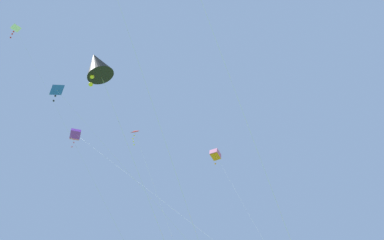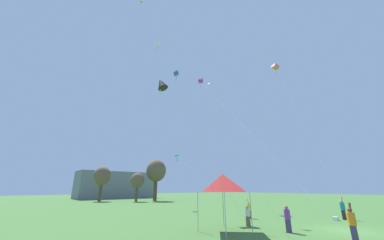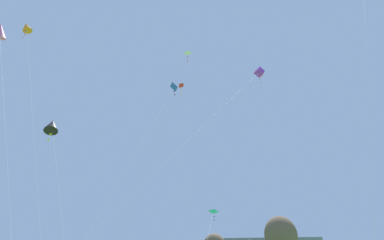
# 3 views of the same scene
# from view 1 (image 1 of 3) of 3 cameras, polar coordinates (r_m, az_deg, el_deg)

# --- Properties ---
(kite_white_delta_1) EXTENTS (1.60, 18.84, 29.01)m
(kite_white_delta_1) POSITION_cam_1_polar(r_m,az_deg,el_deg) (36.11, -25.20, 12.33)
(kite_white_delta_1) COLOR silver
(kite_white_delta_1) RESTS_ON ground
(kite_pink_box_2) EXTENTS (8.25, 9.64, 24.17)m
(kite_pink_box_2) POSITION_cam_1_polar(r_m,az_deg,el_deg) (38.77, 3.60, -5.31)
(kite_pink_box_2) COLOR silver
(kite_pink_box_2) RESTS_ON ground
(kite_red_delta_3) EXTENTS (2.71, 7.11, 16.61)m
(kite_red_delta_3) POSITION_cam_1_polar(r_m,az_deg,el_deg) (23.23, -8.46, -2.65)
(kite_red_delta_3) COLOR silver
(kite_red_delta_3) RESTS_ON ground
(kite_black_diamond_5) EXTENTS (7.29, 4.88, 13.13)m
(kite_black_diamond_5) POSITION_cam_1_polar(r_m,az_deg,el_deg) (14.28, -14.28, 8.14)
(kite_black_diamond_5) COLOR silver
(kite_black_diamond_5) RESTS_ON ground
(kite_blue_delta_7) EXTENTS (1.06, 16.56, 19.95)m
(kite_blue_delta_7) POSITION_cam_1_polar(r_m,az_deg,el_deg) (26.57, -19.71, 4.02)
(kite_blue_delta_7) COLOR silver
(kite_blue_delta_7) RESTS_ON ground
(kite_purple_box_8) EXTENTS (10.49, 24.44, 23.71)m
(kite_purple_box_8) POSITION_cam_1_polar(r_m,az_deg,el_deg) (36.61, -17.31, -2.11)
(kite_purple_box_8) COLOR silver
(kite_purple_box_8) RESTS_ON ground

